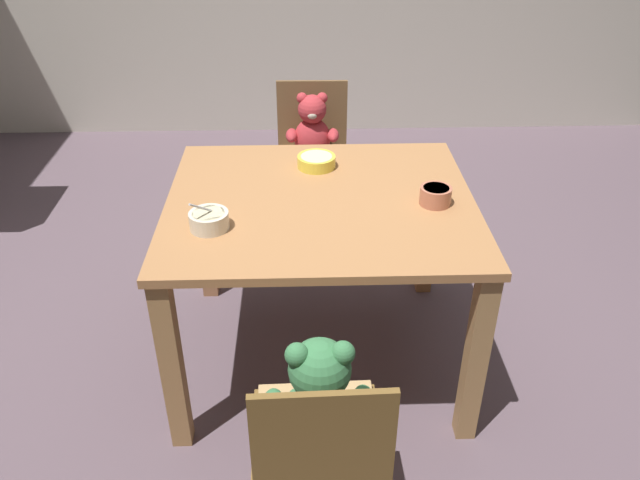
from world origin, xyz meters
TOP-DOWN VIEW (x-y plane):
  - ground_plane at (0.00, 0.00)m, footprint 5.20×5.20m
  - dining_table at (0.00, 0.00)m, footprint 1.13×0.99m
  - teddy_chair_far_center at (-0.01, 0.91)m, footprint 0.40×0.41m
  - teddy_chair_near_front at (-0.03, -0.91)m, footprint 0.37×0.43m
  - porridge_bowl_cream_near_left at (-0.38, -0.20)m, footprint 0.13×0.13m
  - porridge_bowl_yellow_far_center at (-0.01, 0.27)m, footprint 0.15×0.15m
  - porridge_bowl_terracotta_near_right at (0.41, -0.05)m, footprint 0.11×0.11m

SIDE VIEW (x-z plane):
  - ground_plane at x=0.00m, z-range -0.04..0.00m
  - teddy_chair_far_center at x=-0.01m, z-range 0.11..0.96m
  - teddy_chair_near_front at x=-0.03m, z-range 0.13..0.99m
  - dining_table at x=0.00m, z-range 0.25..1.00m
  - porridge_bowl_yellow_far_center at x=-0.01m, z-range 0.75..0.79m
  - porridge_bowl_cream_near_left at x=-0.38m, z-range 0.71..0.84m
  - porridge_bowl_terracotta_near_right at x=0.41m, z-range 0.75..0.81m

